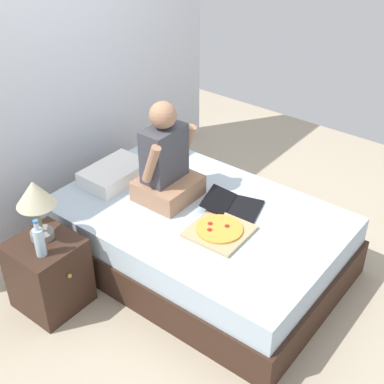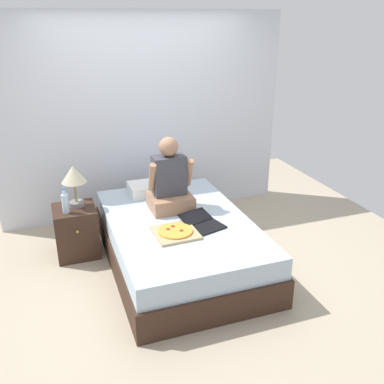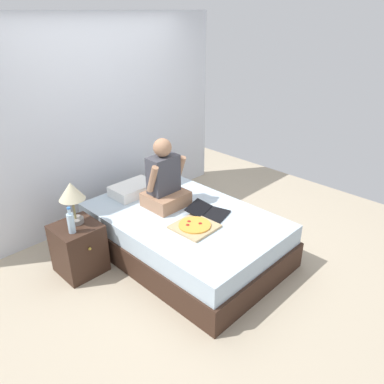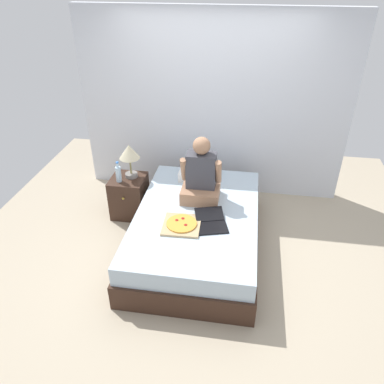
{
  "view_description": "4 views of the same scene",
  "coord_description": "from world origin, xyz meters",
  "px_view_note": "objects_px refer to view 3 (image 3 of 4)",
  "views": [
    {
      "loc": [
        -2.58,
        -1.95,
        2.81
      ],
      "look_at": [
        -0.12,
        -0.03,
        0.74
      ],
      "focal_mm": 50.0,
      "sensor_mm": 36.0,
      "label": 1
    },
    {
      "loc": [
        -1.19,
        -3.72,
        2.42
      ],
      "look_at": [
        0.13,
        -0.03,
        0.81
      ],
      "focal_mm": 40.0,
      "sensor_mm": 36.0,
      "label": 2
    },
    {
      "loc": [
        -2.47,
        -2.54,
        2.51
      ],
      "look_at": [
        0.1,
        -0.02,
        0.74
      ],
      "focal_mm": 35.0,
      "sensor_mm": 36.0,
      "label": 3
    },
    {
      "loc": [
        0.48,
        -3.45,
        2.95
      ],
      "look_at": [
        -0.06,
        0.05,
        0.74
      ],
      "focal_mm": 35.0,
      "sensor_mm": 36.0,
      "label": 4
    }
  ],
  "objects_px": {
    "water_bottle": "(71,222)",
    "laptop": "(210,213)",
    "bed": "(185,234)",
    "pizza_box": "(195,226)",
    "lamp_on_left_nightstand": "(72,194)",
    "nightstand_left": "(79,248)",
    "person_seated": "(165,181)"
  },
  "relations": [
    {
      "from": "water_bottle",
      "to": "laptop",
      "type": "height_order",
      "value": "water_bottle"
    },
    {
      "from": "bed",
      "to": "water_bottle",
      "type": "relative_size",
      "value": 7.78
    },
    {
      "from": "bed",
      "to": "pizza_box",
      "type": "distance_m",
      "value": 0.41
    },
    {
      "from": "bed",
      "to": "water_bottle",
      "type": "height_order",
      "value": "water_bottle"
    },
    {
      "from": "lamp_on_left_nightstand",
      "to": "laptop",
      "type": "relative_size",
      "value": 0.93
    },
    {
      "from": "nightstand_left",
      "to": "lamp_on_left_nightstand",
      "type": "relative_size",
      "value": 1.21
    },
    {
      "from": "bed",
      "to": "laptop",
      "type": "xyz_separation_m",
      "value": [
        0.19,
        -0.2,
        0.28
      ]
    },
    {
      "from": "bed",
      "to": "lamp_on_left_nightstand",
      "type": "distance_m",
      "value": 1.29
    },
    {
      "from": "person_seated",
      "to": "water_bottle",
      "type": "bearing_deg",
      "value": 171.42
    },
    {
      "from": "water_bottle",
      "to": "pizza_box",
      "type": "bearing_deg",
      "value": -38.5
    },
    {
      "from": "lamp_on_left_nightstand",
      "to": "person_seated",
      "type": "height_order",
      "value": "person_seated"
    },
    {
      "from": "lamp_on_left_nightstand",
      "to": "water_bottle",
      "type": "height_order",
      "value": "lamp_on_left_nightstand"
    },
    {
      "from": "water_bottle",
      "to": "pizza_box",
      "type": "relative_size",
      "value": 0.67
    },
    {
      "from": "lamp_on_left_nightstand",
      "to": "water_bottle",
      "type": "bearing_deg",
      "value": -130.6
    },
    {
      "from": "person_seated",
      "to": "pizza_box",
      "type": "height_order",
      "value": "person_seated"
    },
    {
      "from": "water_bottle",
      "to": "person_seated",
      "type": "distance_m",
      "value": 1.09
    },
    {
      "from": "person_seated",
      "to": "pizza_box",
      "type": "bearing_deg",
      "value": -102.55
    },
    {
      "from": "nightstand_left",
      "to": "water_bottle",
      "type": "relative_size",
      "value": 1.98
    },
    {
      "from": "bed",
      "to": "person_seated",
      "type": "xyz_separation_m",
      "value": [
        0.0,
        0.31,
        0.54
      ]
    },
    {
      "from": "person_seated",
      "to": "pizza_box",
      "type": "distance_m",
      "value": 0.66
    },
    {
      "from": "person_seated",
      "to": "pizza_box",
      "type": "xyz_separation_m",
      "value": [
        -0.13,
        -0.59,
        -0.27
      ]
    },
    {
      "from": "bed",
      "to": "lamp_on_left_nightstand",
      "type": "height_order",
      "value": "lamp_on_left_nightstand"
    },
    {
      "from": "lamp_on_left_nightstand",
      "to": "laptop",
      "type": "bearing_deg",
      "value": -35.76
    },
    {
      "from": "water_bottle",
      "to": "person_seated",
      "type": "relative_size",
      "value": 0.35
    },
    {
      "from": "laptop",
      "to": "pizza_box",
      "type": "xyz_separation_m",
      "value": [
        -0.31,
        -0.07,
        -0.0
      ]
    },
    {
      "from": "bed",
      "to": "nightstand_left",
      "type": "xyz_separation_m",
      "value": [
        -0.99,
        0.56,
        0.02
      ]
    },
    {
      "from": "laptop",
      "to": "pizza_box",
      "type": "relative_size",
      "value": 1.17
    },
    {
      "from": "lamp_on_left_nightstand",
      "to": "laptop",
      "type": "xyz_separation_m",
      "value": [
        1.14,
        -0.82,
        -0.35
      ]
    },
    {
      "from": "bed",
      "to": "laptop",
      "type": "bearing_deg",
      "value": -47.8
    },
    {
      "from": "nightstand_left",
      "to": "pizza_box",
      "type": "xyz_separation_m",
      "value": [
        0.86,
        -0.84,
        0.25
      ]
    },
    {
      "from": "pizza_box",
      "to": "lamp_on_left_nightstand",
      "type": "bearing_deg",
      "value": 132.76
    },
    {
      "from": "bed",
      "to": "nightstand_left",
      "type": "height_order",
      "value": "nightstand_left"
    }
  ]
}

